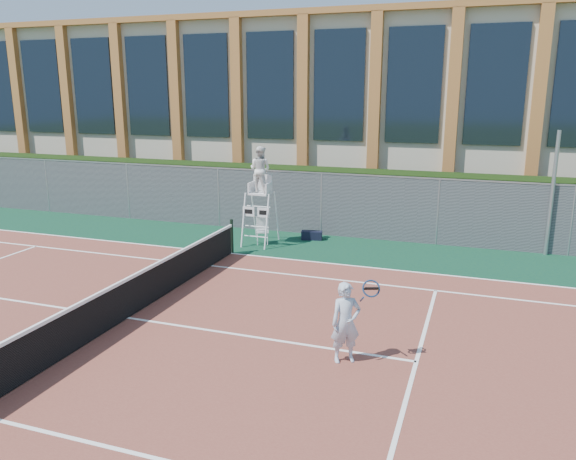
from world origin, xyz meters
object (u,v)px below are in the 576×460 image
(plastic_chair, at_px, (262,228))
(tennis_player, at_px, (346,322))
(steel_pole, at_px, (552,194))
(umpire_chair, at_px, (260,172))

(plastic_chair, bearing_deg, tennis_player, -57.91)
(plastic_chair, distance_m, tennis_player, 8.78)
(plastic_chair, xyz_separation_m, tennis_player, (4.66, -7.43, 0.29))
(steel_pole, height_order, tennis_player, steel_pole)
(umpire_chair, xyz_separation_m, tennis_player, (4.72, -7.44, -1.59))
(umpire_chair, distance_m, plastic_chair, 1.88)
(umpire_chair, distance_m, tennis_player, 8.96)
(steel_pole, bearing_deg, plastic_chair, -169.37)
(umpire_chair, relative_size, tennis_player, 2.09)
(tennis_player, bearing_deg, umpire_chair, 122.36)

